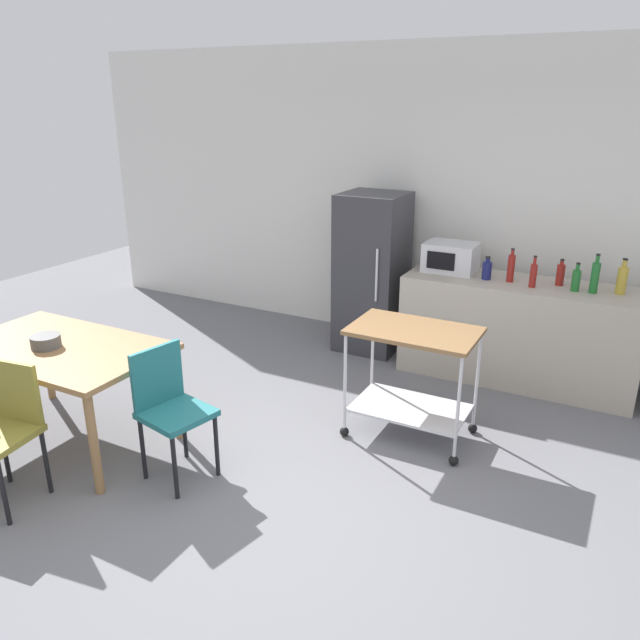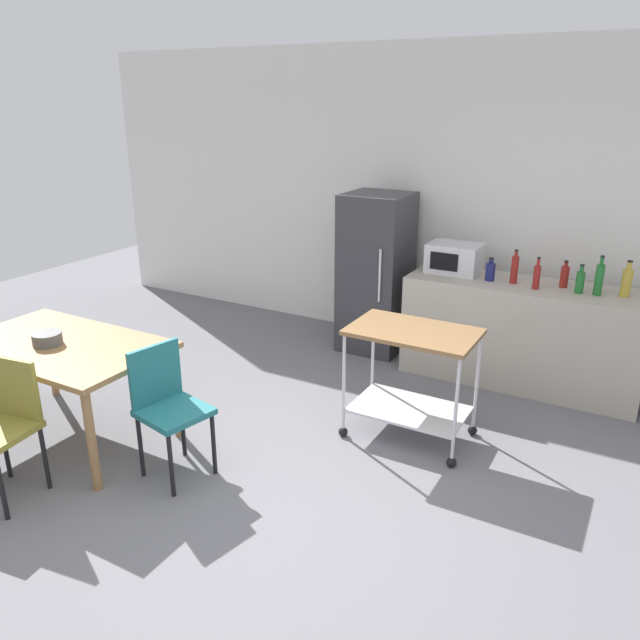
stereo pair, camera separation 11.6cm
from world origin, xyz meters
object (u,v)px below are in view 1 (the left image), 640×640
chair_teal (170,404)px  bottle_sparkling_water (560,274)px  fruit_bowl (46,341)px  bottle_olive_oil (595,277)px  bottle_vinegar (487,270)px  bottle_sesame_oil (511,268)px  refrigerator (372,273)px  kitchen_cart (412,365)px  microwave (451,257)px  chair_olive (4,424)px  bottle_wine (622,280)px  bottle_hot_sauce (533,275)px  dining_table (61,356)px  bottle_soda (576,280)px

chair_teal → bottle_sparkling_water: bearing=-24.3°
fruit_bowl → bottle_olive_oil: bearing=38.8°
bottle_vinegar → bottle_olive_oil: size_ratio=0.62×
bottle_sesame_oil → fruit_bowl: bearing=-134.6°
refrigerator → bottle_sesame_oil: 1.37m
kitchen_cart → microwave: size_ratio=1.98×
chair_olive → bottle_wine: 4.62m
microwave → bottle_olive_oil: size_ratio=1.42×
microwave → bottle_hot_sauce: (0.76, -0.17, -0.02)m
refrigerator → microwave: (0.78, -0.02, 0.25)m
bottle_hot_sauce → bottle_sparkling_water: bearing=40.5°
dining_table → bottle_sparkling_water: bottle_sparkling_water is taller
microwave → bottle_hot_sauce: 0.78m
dining_table → refrigerator: size_ratio=0.97×
dining_table → bottle_hot_sauce: (2.77, 2.51, 0.34)m
bottle_sparkling_water → bottle_olive_oil: size_ratio=0.70×
bottle_hot_sauce → bottle_vinegar: bearing=171.3°
refrigerator → bottle_sparkling_water: refrigerator is taller
kitchen_cart → bottle_wine: 1.93m
chair_teal → bottle_sesame_oil: bearing=-19.3°
kitchen_cart → bottle_olive_oil: bottle_olive_oil is taller
chair_olive → bottle_soda: (2.84, 3.23, 0.48)m
chair_olive → bottle_wine: (3.18, 3.32, 0.50)m
bottle_sesame_oil → bottle_soda: size_ratio=1.23×
chair_teal → bottle_hot_sauce: bottle_hot_sauce is taller
dining_table → chair_teal: chair_teal is taller
chair_teal → bottle_wine: bearing=-30.6°
bottle_wine → bottle_hot_sauce: bearing=-168.1°
bottle_wine → chair_olive: bearing=-133.8°
kitchen_cart → bottle_wine: bottle_wine is taller
bottle_soda → chair_teal: bearing=-129.7°
bottle_soda → bottle_olive_oil: (0.14, 0.01, 0.04)m
dining_table → bottle_wine: bottle_wine is taller
bottle_sesame_oil → microwave: bearing=170.5°
bottle_soda → microwave: bearing=173.8°
dining_table → microwave: (2.01, 2.69, 0.36)m
bottle_wine → fruit_bowl: bearing=-142.0°
fruit_bowl → chair_teal: bearing=4.1°
bottle_sesame_oil → bottle_hot_sauce: 0.22m
bottle_vinegar → chair_teal: bearing=-118.5°
dining_table → microwave: bearing=53.2°
microwave → fruit_bowl: bearing=-126.9°
bottle_vinegar → bottle_hot_sauce: bearing=-8.7°
chair_teal → bottle_wine: 3.64m
refrigerator → kitchen_cart: size_ratio=1.70×
microwave → bottle_vinegar: size_ratio=2.28×
refrigerator → bottle_wine: size_ratio=5.29×
chair_olive → fruit_bowl: chair_olive is taller
microwave → bottle_wine: bearing=-1.3°
kitchen_cart → bottle_soda: bottle_soda is taller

